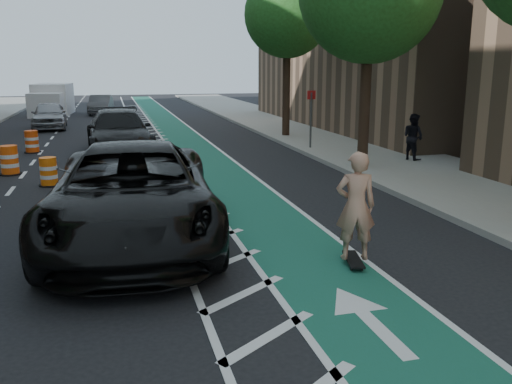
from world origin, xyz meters
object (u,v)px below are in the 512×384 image
object	(u,v)px
skateboarder	(356,206)
suv_far	(119,132)
barrel_a	(49,172)
suv_near	(132,194)

from	to	relation	value
skateboarder	suv_far	bearing A→B (deg)	-61.45
suv_far	skateboarder	bearing A→B (deg)	-78.25
barrel_a	skateboarder	bearing A→B (deg)	-54.70
skateboarder	barrel_a	bearing A→B (deg)	-41.16
skateboarder	suv_far	world-z (taller)	skateboarder
skateboarder	barrel_a	xyz separation A→B (m)	(-5.90, 8.33, -0.68)
suv_far	suv_near	bearing A→B (deg)	-92.90
suv_far	barrel_a	world-z (taller)	suv_far
skateboarder	suv_near	distance (m)	4.43
barrel_a	suv_far	bearing A→B (deg)	69.64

